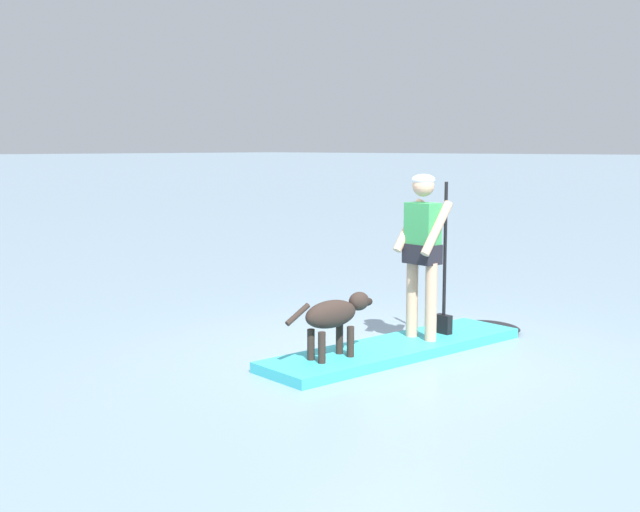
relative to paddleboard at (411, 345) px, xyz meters
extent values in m
plane|color=gray|center=(-0.22, 0.03, -0.05)|extent=(400.00, 400.00, 0.00)
cube|color=#33B2BF|center=(-0.22, 0.03, 0.00)|extent=(3.10, 1.18, 0.10)
ellipsoid|color=black|center=(1.27, -0.19, 0.00)|extent=(0.66, 0.79, 0.10)
cylinder|color=tan|center=(0.17, 0.11, 0.45)|extent=(0.12, 0.12, 0.80)
cylinder|color=tan|center=(0.13, -0.15, 0.45)|extent=(0.12, 0.12, 0.80)
cube|color=black|center=(0.15, -0.02, 0.93)|extent=(0.27, 0.39, 0.20)
cube|color=#338C4C|center=(0.15, -0.02, 1.15)|extent=(0.25, 0.37, 0.60)
sphere|color=tan|center=(0.15, -0.02, 1.62)|extent=(0.22, 0.22, 0.22)
ellipsoid|color=white|center=(0.15, -0.02, 1.68)|extent=(0.23, 0.23, 0.11)
cylinder|color=tan|center=(0.17, 0.17, 1.20)|extent=(0.43, 0.15, 0.54)
cylinder|color=tan|center=(0.12, -0.21, 1.20)|extent=(0.43, 0.15, 0.54)
cylinder|color=black|center=(0.49, -0.07, 0.85)|extent=(0.04, 0.04, 1.60)
cube|color=black|center=(0.49, -0.07, 0.15)|extent=(0.11, 0.19, 0.20)
ellipsoid|color=#2D231E|center=(-1.07, 0.16, 0.47)|extent=(0.62, 0.30, 0.26)
ellipsoid|color=#2D231E|center=(-0.72, 0.10, 0.55)|extent=(0.24, 0.19, 0.18)
ellipsoid|color=black|center=(-0.61, 0.09, 0.53)|extent=(0.13, 0.10, 0.08)
cylinder|color=#2D231E|center=(-1.46, 0.21, 0.52)|extent=(0.27, 0.09, 0.18)
cylinder|color=#2D231E|center=(-0.89, 0.21, 0.19)|extent=(0.07, 0.07, 0.29)
cylinder|color=#2D231E|center=(-0.91, 0.05, 0.19)|extent=(0.07, 0.07, 0.29)
cylinder|color=#2D231E|center=(-1.24, 0.26, 0.19)|extent=(0.07, 0.07, 0.29)
cylinder|color=#2D231E|center=(-1.26, 0.11, 0.19)|extent=(0.07, 0.07, 0.29)
camera|label=1|loc=(-6.77, -4.70, 2.01)|focal=46.27mm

